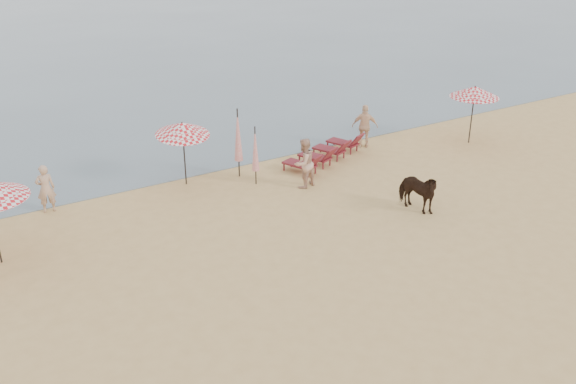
{
  "coord_description": "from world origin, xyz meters",
  "views": [
    {
      "loc": [
        -9.13,
        -9.97,
        9.05
      ],
      "look_at": [
        0.0,
        5.0,
        1.1
      ],
      "focal_mm": 40.0,
      "sensor_mm": 36.0,
      "label": 1
    }
  ],
  "objects_px": {
    "cow": "(417,191)",
    "beachgoer_right_b": "(365,126)",
    "umbrella_closed_left": "(255,149)",
    "beachgoer_left": "(46,189)",
    "beachgoer_right_a": "(304,163)",
    "umbrella_open_right": "(475,92)",
    "umbrella_open_left_b": "(182,129)",
    "lounger_cluster_right": "(326,152)",
    "umbrella_closed_right": "(238,135)"
  },
  "relations": [
    {
      "from": "umbrella_open_right",
      "to": "umbrella_closed_left",
      "type": "bearing_deg",
      "value": 172.36
    },
    {
      "from": "umbrella_closed_left",
      "to": "beachgoer_right_b",
      "type": "bearing_deg",
      "value": 10.45
    },
    {
      "from": "beachgoer_right_b",
      "to": "umbrella_closed_right",
      "type": "bearing_deg",
      "value": 39.12
    },
    {
      "from": "beachgoer_left",
      "to": "umbrella_closed_left",
      "type": "bearing_deg",
      "value": 172.47
    },
    {
      "from": "cow",
      "to": "beachgoer_right_a",
      "type": "distance_m",
      "value": 4.02
    },
    {
      "from": "umbrella_open_right",
      "to": "cow",
      "type": "bearing_deg",
      "value": -151.8
    },
    {
      "from": "umbrella_open_right",
      "to": "beachgoer_right_a",
      "type": "bearing_deg",
      "value": 178.99
    },
    {
      "from": "umbrella_open_left_b",
      "to": "umbrella_closed_left",
      "type": "height_order",
      "value": "umbrella_open_left_b"
    },
    {
      "from": "lounger_cluster_right",
      "to": "beachgoer_left",
      "type": "height_order",
      "value": "beachgoer_left"
    },
    {
      "from": "cow",
      "to": "beachgoer_left",
      "type": "height_order",
      "value": "beachgoer_left"
    },
    {
      "from": "beachgoer_left",
      "to": "umbrella_open_right",
      "type": "bearing_deg",
      "value": 177.07
    },
    {
      "from": "umbrella_open_right",
      "to": "lounger_cluster_right",
      "type": "bearing_deg",
      "value": 165.5
    },
    {
      "from": "umbrella_open_right",
      "to": "beachgoer_right_a",
      "type": "distance_m",
      "value": 8.33
    },
    {
      "from": "beachgoer_right_b",
      "to": "beachgoer_left",
      "type": "bearing_deg",
      "value": 35.86
    },
    {
      "from": "umbrella_open_left_b",
      "to": "umbrella_closed_right",
      "type": "relative_size",
      "value": 0.93
    },
    {
      "from": "beachgoer_right_b",
      "to": "lounger_cluster_right",
      "type": "bearing_deg",
      "value": 52.02
    },
    {
      "from": "umbrella_open_left_b",
      "to": "cow",
      "type": "height_order",
      "value": "umbrella_open_left_b"
    },
    {
      "from": "beachgoer_left",
      "to": "beachgoer_right_a",
      "type": "xyz_separation_m",
      "value": [
        8.02,
        -2.6,
        0.08
      ]
    },
    {
      "from": "umbrella_closed_left",
      "to": "umbrella_closed_right",
      "type": "relative_size",
      "value": 0.84
    },
    {
      "from": "lounger_cluster_right",
      "to": "beachgoer_right_b",
      "type": "height_order",
      "value": "beachgoer_right_b"
    },
    {
      "from": "lounger_cluster_right",
      "to": "beachgoer_left",
      "type": "distance_m",
      "value": 10.09
    },
    {
      "from": "beachgoer_left",
      "to": "beachgoer_right_b",
      "type": "relative_size",
      "value": 0.91
    },
    {
      "from": "umbrella_open_left_b",
      "to": "cow",
      "type": "xyz_separation_m",
      "value": [
        5.44,
        -5.81,
        -1.38
      ]
    },
    {
      "from": "beachgoer_left",
      "to": "umbrella_open_left_b",
      "type": "bearing_deg",
      "value": -177.86
    },
    {
      "from": "umbrella_open_left_b",
      "to": "beachgoer_right_b",
      "type": "xyz_separation_m",
      "value": [
        7.64,
        -0.25,
        -1.17
      ]
    },
    {
      "from": "umbrella_open_right",
      "to": "beachgoer_right_a",
      "type": "xyz_separation_m",
      "value": [
        -8.23,
        -0.24,
        -1.27
      ]
    },
    {
      "from": "umbrella_closed_left",
      "to": "beachgoer_left",
      "type": "distance_m",
      "value": 6.91
    },
    {
      "from": "umbrella_closed_left",
      "to": "beachgoer_left",
      "type": "height_order",
      "value": "umbrella_closed_left"
    },
    {
      "from": "lounger_cluster_right",
      "to": "beachgoer_right_a",
      "type": "distance_m",
      "value": 2.58
    },
    {
      "from": "umbrella_open_left_b",
      "to": "beachgoer_right_a",
      "type": "height_order",
      "value": "umbrella_open_left_b"
    },
    {
      "from": "cow",
      "to": "beachgoer_right_b",
      "type": "bearing_deg",
      "value": 56.23
    },
    {
      "from": "beachgoer_right_b",
      "to": "cow",
      "type": "bearing_deg",
      "value": 106.64
    },
    {
      "from": "umbrella_open_left_b",
      "to": "beachgoer_right_b",
      "type": "relative_size",
      "value": 1.35
    },
    {
      "from": "umbrella_closed_left",
      "to": "beachgoer_right_a",
      "type": "height_order",
      "value": "umbrella_closed_left"
    },
    {
      "from": "umbrella_closed_left",
      "to": "umbrella_closed_right",
      "type": "xyz_separation_m",
      "value": [
        -0.17,
        0.94,
        0.25
      ]
    },
    {
      "from": "umbrella_open_right",
      "to": "umbrella_closed_left",
      "type": "height_order",
      "value": "umbrella_open_right"
    },
    {
      "from": "cow",
      "to": "umbrella_closed_right",
      "type": "bearing_deg",
      "value": 110.58
    },
    {
      "from": "beachgoer_left",
      "to": "umbrella_closed_right",
      "type": "bearing_deg",
      "value": -179.89
    },
    {
      "from": "umbrella_open_left_b",
      "to": "umbrella_closed_left",
      "type": "bearing_deg",
      "value": -36.15
    },
    {
      "from": "umbrella_open_right",
      "to": "beachgoer_left",
      "type": "height_order",
      "value": "umbrella_open_right"
    },
    {
      "from": "umbrella_closed_right",
      "to": "cow",
      "type": "distance_m",
      "value": 6.56
    },
    {
      "from": "lounger_cluster_right",
      "to": "umbrella_open_right",
      "type": "distance_m",
      "value": 6.6
    },
    {
      "from": "umbrella_closed_left",
      "to": "umbrella_open_right",
      "type": "bearing_deg",
      "value": -4.97
    },
    {
      "from": "umbrella_open_left_b",
      "to": "beachgoer_left",
      "type": "relative_size",
      "value": 1.48
    },
    {
      "from": "umbrella_closed_right",
      "to": "umbrella_open_right",
      "type": "bearing_deg",
      "value": -10.31
    },
    {
      "from": "umbrella_closed_right",
      "to": "umbrella_closed_left",
      "type": "bearing_deg",
      "value": -79.43
    },
    {
      "from": "cow",
      "to": "lounger_cluster_right",
      "type": "bearing_deg",
      "value": 78.2
    },
    {
      "from": "umbrella_closed_left",
      "to": "cow",
      "type": "height_order",
      "value": "umbrella_closed_left"
    },
    {
      "from": "cow",
      "to": "umbrella_open_right",
      "type": "bearing_deg",
      "value": 18.72
    },
    {
      "from": "umbrella_open_right",
      "to": "cow",
      "type": "relative_size",
      "value": 1.5
    }
  ]
}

